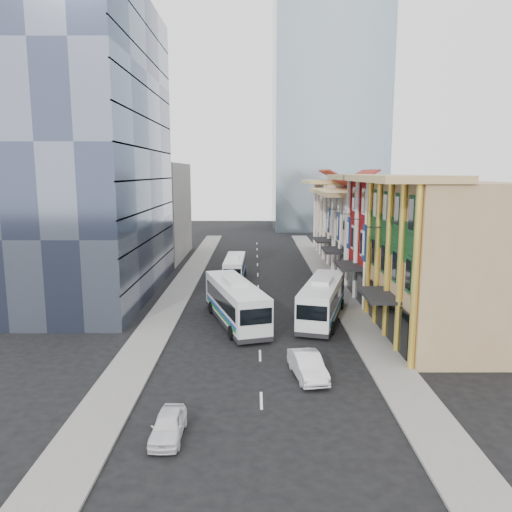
{
  "coord_description": "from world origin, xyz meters",
  "views": [
    {
      "loc": [
        -0.35,
        -32.34,
        12.7
      ],
      "look_at": [
        -0.25,
        17.58,
        4.31
      ],
      "focal_mm": 35.0,
      "sensor_mm": 36.0,
      "label": 1
    }
  ],
  "objects_px": {
    "shophouse_tan": "(443,261)",
    "sedan_right": "(308,366)",
    "sedan_left": "(168,425)",
    "office_tower": "(90,149)",
    "bus_left_far": "(235,267)",
    "bus_left_near": "(236,301)",
    "bus_right": "(322,299)"
  },
  "relations": [
    {
      "from": "shophouse_tan",
      "to": "sedan_right",
      "type": "bearing_deg",
      "value": -145.0
    },
    {
      "from": "bus_left_near",
      "to": "bus_right",
      "type": "distance_m",
      "value": 7.58
    },
    {
      "from": "shophouse_tan",
      "to": "sedan_right",
      "type": "relative_size",
      "value": 3.02
    },
    {
      "from": "sedan_left",
      "to": "sedan_right",
      "type": "distance_m",
      "value": 10.39
    },
    {
      "from": "bus_left_far",
      "to": "sedan_right",
      "type": "height_order",
      "value": "bus_left_far"
    },
    {
      "from": "shophouse_tan",
      "to": "bus_left_far",
      "type": "distance_m",
      "value": 27.21
    },
    {
      "from": "bus_left_far",
      "to": "shophouse_tan",
      "type": "bearing_deg",
      "value": -50.15
    },
    {
      "from": "office_tower",
      "to": "sedan_left",
      "type": "xyz_separation_m",
      "value": [
        12.45,
        -28.95,
        -14.37
      ]
    },
    {
      "from": "office_tower",
      "to": "bus_left_far",
      "type": "relative_size",
      "value": 3.16
    },
    {
      "from": "office_tower",
      "to": "sedan_right",
      "type": "distance_m",
      "value": 32.76
    },
    {
      "from": "sedan_left",
      "to": "bus_left_near",
      "type": "bearing_deg",
      "value": 82.73
    },
    {
      "from": "bus_right",
      "to": "sedan_left",
      "type": "relative_size",
      "value": 3.13
    },
    {
      "from": "shophouse_tan",
      "to": "office_tower",
      "type": "distance_m",
      "value": 35.19
    },
    {
      "from": "sedan_left",
      "to": "sedan_right",
      "type": "xyz_separation_m",
      "value": [
        7.49,
        7.21,
        0.14
      ]
    },
    {
      "from": "office_tower",
      "to": "sedan_left",
      "type": "relative_size",
      "value": 8.09
    },
    {
      "from": "office_tower",
      "to": "sedan_right",
      "type": "xyz_separation_m",
      "value": [
        19.94,
        -21.75,
        -14.23
      ]
    },
    {
      "from": "sedan_left",
      "to": "sedan_right",
      "type": "bearing_deg",
      "value": 44.46
    },
    {
      "from": "bus_left_near",
      "to": "bus_right",
      "type": "xyz_separation_m",
      "value": [
        7.5,
        1.08,
        -0.07
      ]
    },
    {
      "from": "office_tower",
      "to": "bus_right",
      "type": "bearing_deg",
      "value": -22.53
    },
    {
      "from": "shophouse_tan",
      "to": "bus_left_far",
      "type": "bearing_deg",
      "value": 128.67
    },
    {
      "from": "bus_left_far",
      "to": "sedan_right",
      "type": "relative_size",
      "value": 2.05
    },
    {
      "from": "shophouse_tan",
      "to": "bus_right",
      "type": "height_order",
      "value": "shophouse_tan"
    },
    {
      "from": "sedan_right",
      "to": "shophouse_tan",
      "type": "bearing_deg",
      "value": 25.74
    },
    {
      "from": "bus_left_far",
      "to": "bus_left_near",
      "type": "bearing_deg",
      "value": -86.28
    },
    {
      "from": "bus_left_near",
      "to": "sedan_left",
      "type": "xyz_separation_m",
      "value": [
        -2.55,
        -18.54,
        -1.3
      ]
    },
    {
      "from": "sedan_right",
      "to": "bus_right",
      "type": "bearing_deg",
      "value": 69.08
    },
    {
      "from": "bus_right",
      "to": "sedan_right",
      "type": "height_order",
      "value": "bus_right"
    },
    {
      "from": "bus_right",
      "to": "sedan_left",
      "type": "xyz_separation_m",
      "value": [
        -10.05,
        -19.62,
        -1.23
      ]
    },
    {
      "from": "office_tower",
      "to": "bus_left_far",
      "type": "xyz_separation_m",
      "value": [
        14.23,
        6.96,
        -13.48
      ]
    },
    {
      "from": "bus_left_near",
      "to": "sedan_right",
      "type": "height_order",
      "value": "bus_left_near"
    },
    {
      "from": "shophouse_tan",
      "to": "sedan_right",
      "type": "height_order",
      "value": "shophouse_tan"
    },
    {
      "from": "office_tower",
      "to": "sedan_right",
      "type": "relative_size",
      "value": 6.47
    }
  ]
}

